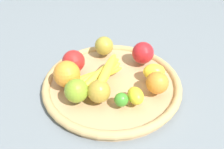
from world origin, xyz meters
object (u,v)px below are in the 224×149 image
object	(u,v)px
lemon_1	(136,96)
apple_1	(77,91)
apple_3	(143,53)
apple_4	(74,61)
lime_0	(121,100)
lemon_0	(154,72)
banana_bunch	(101,74)
orange_1	(67,74)
apple_2	(104,46)
apple_0	(99,91)
orange_0	(157,83)

from	to	relation	value
lemon_1	apple_1	distance (m)	0.17
apple_3	apple_4	world-z (taller)	same
lime_0	lemon_0	xyz separation A→B (m)	(-0.16, -0.00, 0.01)
apple_1	apple_4	world-z (taller)	apple_4
banana_bunch	lemon_0	world-z (taller)	banana_bunch
orange_1	apple_3	world-z (taller)	orange_1
apple_2	apple_3	distance (m)	0.15
apple_0	orange_0	world-z (taller)	same
apple_4	banana_bunch	bearing A→B (deg)	98.76
apple_3	banana_bunch	bearing A→B (deg)	-8.15
lemon_1	apple_0	distance (m)	0.11
banana_bunch	apple_1	bearing A→B (deg)	3.12
apple_1	apple_2	world-z (taller)	apple_1
orange_0	apple_3	size ratio (longest dim) A/B	0.89
banana_bunch	apple_4	size ratio (longest dim) A/B	2.55
orange_1	apple_4	bearing A→B (deg)	-145.33
apple_4	lemon_0	bearing A→B (deg)	124.22
orange_0	lemon_1	bearing A→B (deg)	-13.66
lime_0	apple_3	size ratio (longest dim) A/B	0.53
lemon_1	apple_1	xyz separation A→B (m)	(0.11, -0.13, 0.01)
orange_1	apple_4	distance (m)	0.07
lemon_1	apple_2	distance (m)	0.27
orange_0	banana_bunch	bearing A→B (deg)	-60.76
orange_1	orange_0	bearing A→B (deg)	126.43
banana_bunch	lemon_1	bearing A→B (deg)	93.14
apple_1	lime_0	xyz separation A→B (m)	(-0.07, 0.11, -0.01)
orange_1	apple_1	xyz separation A→B (m)	(0.02, 0.07, -0.01)
apple_4	lemon_0	xyz separation A→B (m)	(-0.15, 0.22, -0.01)
apple_4	apple_0	bearing A→B (deg)	75.48
apple_3	lemon_0	size ratio (longest dim) A/B	1.08
lemon_1	orange_1	bearing A→B (deg)	-67.18
orange_1	apple_1	bearing A→B (deg)	71.60
lemon_0	lemon_1	bearing A→B (deg)	10.99
apple_0	apple_3	world-z (taller)	apple_3
orange_0	apple_2	bearing A→B (deg)	-98.87
apple_1	apple_4	bearing A→B (deg)	-126.33
lemon_1	banana_bunch	size ratio (longest dim) A/B	0.32
orange_1	lime_0	size ratio (longest dim) A/B	2.04
lemon_1	orange_1	distance (m)	0.22
banana_bunch	apple_2	bearing A→B (deg)	-138.89
apple_1	apple_2	xyz separation A→B (m)	(-0.23, -0.12, -0.00)
lemon_1	lemon_0	xyz separation A→B (m)	(-0.13, -0.02, 0.00)
apple_1	apple_3	xyz separation A→B (m)	(-0.29, 0.02, 0.00)
orange_0	lime_0	bearing A→B (deg)	-18.74
apple_0	apple_1	bearing A→B (deg)	-47.80
apple_1	lemon_0	bearing A→B (deg)	156.17
orange_1	apple_1	size ratio (longest dim) A/B	1.18
apple_2	apple_3	world-z (taller)	apple_3
banana_bunch	lime_0	size ratio (longest dim) A/B	4.71
apple_2	lemon_0	xyz separation A→B (m)	(-0.01, 0.22, -0.01)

